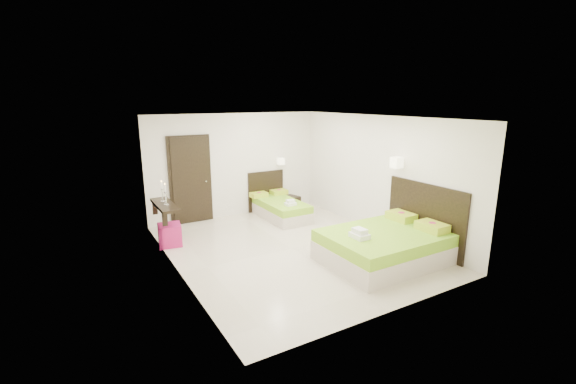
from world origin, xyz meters
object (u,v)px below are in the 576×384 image
bed_double (387,244)px  nightstand (289,204)px  bed_single (279,207)px  ottoman (170,235)px

bed_double → nightstand: size_ratio=4.65×
bed_double → nightstand: bearing=89.3°
bed_single → nightstand: bearing=31.4°
ottoman → nightstand: bearing=14.1°
bed_single → ottoman: bed_single is taller
ottoman → bed_single: bearing=11.0°
bed_single → ottoman: (-2.89, -0.56, -0.04)m
bed_double → ottoman: bed_double is taller
bed_double → nightstand: 3.65m
bed_double → ottoman: bearing=139.7°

